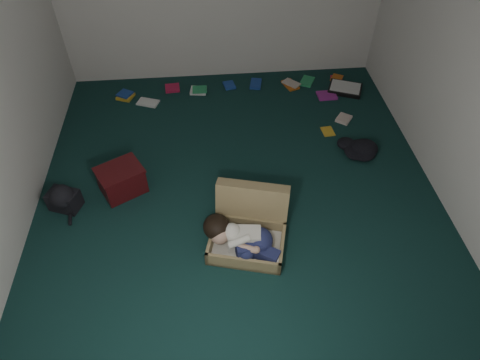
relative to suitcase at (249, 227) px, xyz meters
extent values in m
plane|color=#102F2C|center=(-0.05, 0.55, -0.14)|extent=(4.50, 4.50, 0.00)
plane|color=silver|center=(1.95, 0.55, 1.16)|extent=(0.00, 4.50, 4.50)
cube|color=#A08958|center=(-0.03, -0.13, -0.07)|extent=(0.76, 0.62, 0.15)
cube|color=beige|center=(-0.03, -0.13, -0.11)|extent=(0.69, 0.55, 0.02)
cube|color=#A08958|center=(0.04, 0.17, 0.09)|extent=(0.69, 0.36, 0.48)
cube|color=white|center=(-0.06, -0.14, 0.02)|extent=(0.30, 0.19, 0.21)
sphere|color=tan|center=(-0.27, -0.11, 0.07)|extent=(0.18, 0.18, 0.18)
ellipsoid|color=black|center=(-0.29, -0.06, 0.11)|extent=(0.24, 0.25, 0.20)
ellipsoid|color=navy|center=(0.08, -0.17, 0.02)|extent=(0.22, 0.25, 0.20)
cube|color=navy|center=(-0.02, -0.25, 0.01)|extent=(0.26, 0.15, 0.13)
cube|color=navy|center=(0.12, -0.29, -0.02)|extent=(0.25, 0.22, 0.10)
sphere|color=white|center=(0.21, -0.29, -0.04)|extent=(0.10, 0.10, 0.10)
sphere|color=white|center=(0.19, -0.35, -0.04)|extent=(0.09, 0.09, 0.09)
cylinder|color=tan|center=(-0.04, -0.27, 0.06)|extent=(0.18, 0.10, 0.06)
cube|color=#420D10|center=(-1.20, 0.70, -0.01)|extent=(0.51, 0.48, 0.27)
cube|color=#420D10|center=(-1.20, 0.70, 0.14)|extent=(0.54, 0.50, 0.02)
cube|color=black|center=(1.51, 2.26, -0.12)|extent=(0.51, 0.45, 0.05)
cube|color=white|center=(1.51, 2.26, -0.09)|extent=(0.45, 0.40, 0.01)
cube|color=gold|center=(-1.35, 2.36, -0.13)|extent=(0.21, 0.16, 0.02)
cube|color=#B3173D|center=(-0.75, 2.50, -0.13)|extent=(0.26, 0.25, 0.02)
cube|color=white|center=(-0.41, 2.41, -0.13)|extent=(0.21, 0.24, 0.02)
cube|color=navy|center=(0.36, 2.50, -0.13)|extent=(0.22, 0.25, 0.02)
cube|color=#C45D17|center=(0.82, 2.43, -0.13)|extent=(0.26, 0.24, 0.02)
cube|color=#299756|center=(1.06, 2.50, -0.13)|extent=(0.22, 0.17, 0.02)
cube|color=#A1288E|center=(1.24, 2.15, -0.13)|extent=(0.26, 0.25, 0.02)
cube|color=beige|center=(1.33, 1.64, -0.13)|extent=(0.19, 0.23, 0.02)
cube|color=gold|center=(1.09, 1.43, -0.13)|extent=(0.23, 0.25, 0.02)
cube|color=#B3173D|center=(1.46, 2.49, -0.13)|extent=(0.26, 0.23, 0.02)
cube|color=white|center=(-1.05, 2.21, -0.13)|extent=(0.23, 0.19, 0.02)
cube|color=navy|center=(0.00, 2.50, -0.13)|extent=(0.26, 0.26, 0.02)
camera|label=1|loc=(-0.30, -2.38, 3.05)|focal=32.00mm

